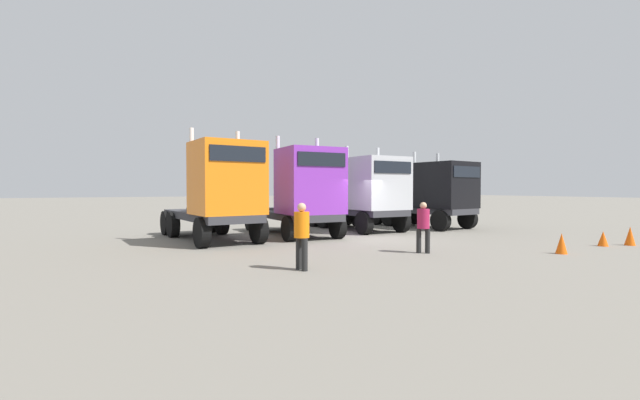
{
  "coord_description": "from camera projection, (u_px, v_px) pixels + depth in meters",
  "views": [
    {
      "loc": [
        -10.48,
        -14.81,
        2.12
      ],
      "look_at": [
        -0.51,
        3.27,
        1.56
      ],
      "focal_mm": 24.09,
      "sensor_mm": 36.0,
      "label": 1
    }
  ],
  "objects": [
    {
      "name": "semi_truck_silver",
      "position": [
        369.0,
        194.0,
        21.13
      ],
      "size": [
        2.61,
        6.1,
        4.21
      ],
      "rotation": [
        0.0,
        0.0,
        -1.56
      ],
      "color": "#333338",
      "rests_on": "ground"
    },
    {
      "name": "ground",
      "position": [
        368.0,
        239.0,
        18.09
      ],
      "size": [
        200.0,
        200.0,
        0.0
      ],
      "primitive_type": "plane",
      "color": "slate"
    },
    {
      "name": "visitor_in_hivis",
      "position": [
        302.0,
        231.0,
        11.11
      ],
      "size": [
        0.44,
        0.45,
        1.75
      ],
      "rotation": [
        0.0,
        0.0,
        0.11
      ],
      "color": "black",
      "rests_on": "ground"
    },
    {
      "name": "visitor_with_camera",
      "position": [
        423.0,
        224.0,
        14.03
      ],
      "size": [
        0.56,
        0.56,
        1.67
      ],
      "rotation": [
        0.0,
        0.0,
        0.86
      ],
      "color": "black",
      "rests_on": "ground"
    },
    {
      "name": "semi_truck_purple",
      "position": [
        303.0,
        193.0,
        18.56
      ],
      "size": [
        2.78,
        6.4,
        4.4
      ],
      "rotation": [
        0.0,
        0.0,
        -1.61
      ],
      "color": "#333338",
      "rests_on": "ground"
    },
    {
      "name": "traffic_cone_far",
      "position": [
        562.0,
        243.0,
        13.91
      ],
      "size": [
        0.36,
        0.36,
        0.67
      ],
      "primitive_type": "cone",
      "color": "#F2590C",
      "rests_on": "ground"
    },
    {
      "name": "traffic_cone_mid",
      "position": [
        630.0,
        236.0,
        15.96
      ],
      "size": [
        0.36,
        0.36,
        0.71
      ],
      "primitive_type": "cone",
      "color": "#F2590C",
      "rests_on": "ground"
    },
    {
      "name": "semi_truck_black",
      "position": [
        437.0,
        194.0,
        22.78
      ],
      "size": [
        3.22,
        6.13,
        4.07
      ],
      "rotation": [
        0.0,
        0.0,
        -1.45
      ],
      "color": "#333338",
      "rests_on": "ground"
    },
    {
      "name": "traffic_cone_near",
      "position": [
        603.0,
        239.0,
        15.75
      ],
      "size": [
        0.36,
        0.36,
        0.55
      ],
      "primitive_type": "cone",
      "color": "#F2590C",
      "rests_on": "ground"
    },
    {
      "name": "semi_truck_orange",
      "position": [
        220.0,
        192.0,
        16.75
      ],
      "size": [
        2.99,
        6.55,
        4.47
      ],
      "rotation": [
        0.0,
        0.0,
        -1.5
      ],
      "color": "#333338",
      "rests_on": "ground"
    }
  ]
}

